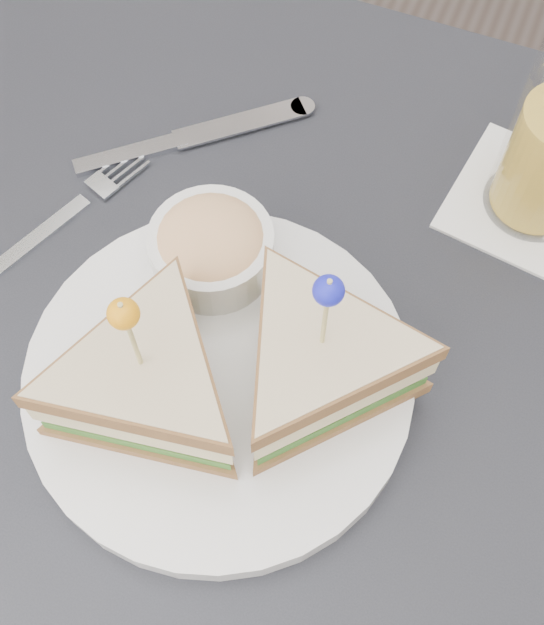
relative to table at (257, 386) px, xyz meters
The scene contains 5 objects.
ground_plane 0.67m from the table, ahead, with size 3.50×3.50×0.00m, color #3F3833.
table is the anchor object (origin of this frame).
plate_meal 0.13m from the table, 98.01° to the right, with size 0.37×0.37×0.17m.
cutlery_fork 0.22m from the table, 163.41° to the left, with size 0.08×0.18×0.01m.
cutlery_knife 0.23m from the table, 129.39° to the left, with size 0.18×0.16×0.01m.
Camera 1 is at (0.11, -0.24, 1.30)m, focal length 45.00 mm.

